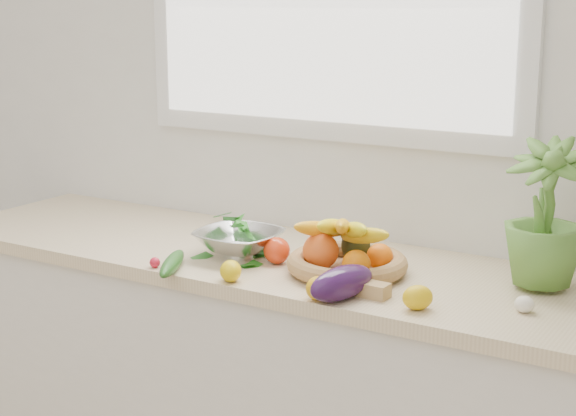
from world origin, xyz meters
The scene contains 18 objects.
back_wall centered at (0.00, 2.25, 1.35)m, with size 4.50×0.02×2.70m, color white.
counter_cabinet centered at (0.00, 1.95, 0.43)m, with size 2.20×0.58×0.86m, color silver.
countertop centered at (0.00, 1.95, 0.88)m, with size 2.24×0.62×0.04m, color beige.
orange_loose centered at (0.34, 1.72, 0.94)m, with size 0.08×0.08×0.08m, color orange.
lemon_a centered at (0.29, 1.67, 0.93)m, with size 0.06×0.07×0.06m, color orange.
lemon_b centered at (0.53, 1.73, 0.93)m, with size 0.06×0.08×0.06m, color #E2B20C.
lemon_c centered at (0.03, 1.68, 0.93)m, with size 0.06×0.07×0.06m, color yellow.
apple centered at (0.05, 1.88, 0.94)m, with size 0.08×0.08×0.08m, color red.
ginger centered at (0.38, 1.76, 0.92)m, with size 0.12×0.05×0.04m, color tan.
garlic_a centered at (0.76, 1.84, 0.92)m, with size 0.05×0.05×0.04m, color white.
garlic_b centered at (0.24, 1.99, 0.92)m, with size 0.05×0.05×0.04m, color white.
garlic_c centered at (0.25, 1.77, 0.92)m, with size 0.05×0.05×0.05m, color white.
eggplant centered at (0.34, 1.70, 0.94)m, with size 0.08×0.21×0.08m, color #2D113E.
cucumber centered at (-0.16, 1.67, 0.92)m, with size 0.04×0.23×0.04m, color #1D5218.
radish centered at (-0.22, 1.67, 0.91)m, with size 0.03×0.03×0.03m, color red.
potted_herb centered at (0.74, 2.04, 1.10)m, with size 0.21×0.21×0.37m, color #528630.
fruit_basket centered at (0.25, 1.90, 0.95)m, with size 0.43×0.43×0.18m.
colander_with_spinach centered at (-0.08, 1.88, 0.96)m, with size 0.24×0.24×0.12m.
Camera 1 is at (1.30, -0.13, 1.62)m, focal length 55.00 mm.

